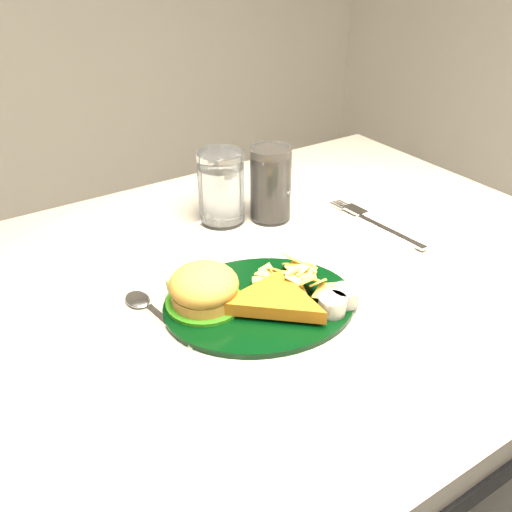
{
  "coord_description": "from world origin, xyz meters",
  "views": [
    {
      "loc": [
        -0.36,
        -0.59,
        1.21
      ],
      "look_at": [
        0.02,
        -0.02,
        0.8
      ],
      "focal_mm": 40.0,
      "sensor_mm": 36.0,
      "label": 1
    }
  ],
  "objects_px": {
    "table": "(240,458)",
    "dinner_plate": "(260,287)",
    "fork_napkin": "(386,229)",
    "water_glass": "(221,187)",
    "cola_glass": "(271,184)"
  },
  "relations": [
    {
      "from": "table",
      "to": "dinner_plate",
      "type": "distance_m",
      "value": 0.41
    },
    {
      "from": "fork_napkin",
      "to": "water_glass",
      "type": "bearing_deg",
      "value": 133.49
    },
    {
      "from": "water_glass",
      "to": "fork_napkin",
      "type": "height_order",
      "value": "water_glass"
    },
    {
      "from": "dinner_plate",
      "to": "fork_napkin",
      "type": "bearing_deg",
      "value": 28.09
    },
    {
      "from": "cola_glass",
      "to": "dinner_plate",
      "type": "bearing_deg",
      "value": -127.75
    },
    {
      "from": "dinner_plate",
      "to": "water_glass",
      "type": "xyz_separation_m",
      "value": [
        0.09,
        0.25,
        0.03
      ]
    },
    {
      "from": "table",
      "to": "water_glass",
      "type": "distance_m",
      "value": 0.48
    },
    {
      "from": "dinner_plate",
      "to": "cola_glass",
      "type": "distance_m",
      "value": 0.27
    },
    {
      "from": "dinner_plate",
      "to": "cola_glass",
      "type": "relative_size",
      "value": 2.04
    },
    {
      "from": "table",
      "to": "water_glass",
      "type": "bearing_deg",
      "value": 65.07
    },
    {
      "from": "dinner_plate",
      "to": "fork_napkin",
      "type": "height_order",
      "value": "dinner_plate"
    },
    {
      "from": "water_glass",
      "to": "cola_glass",
      "type": "distance_m",
      "value": 0.09
    },
    {
      "from": "dinner_plate",
      "to": "cola_glass",
      "type": "height_order",
      "value": "cola_glass"
    },
    {
      "from": "table",
      "to": "cola_glass",
      "type": "distance_m",
      "value": 0.49
    },
    {
      "from": "fork_napkin",
      "to": "cola_glass",
      "type": "bearing_deg",
      "value": 127.14
    }
  ]
}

